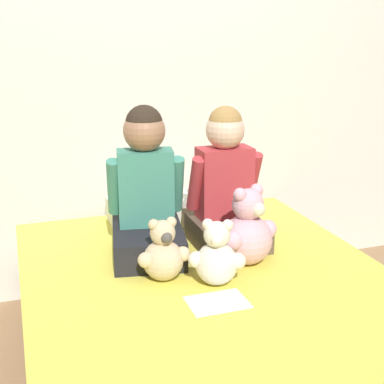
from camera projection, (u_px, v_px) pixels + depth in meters
ground_plane at (216, 384)px, 2.14m from camera, size 14.00×14.00×0.00m
wall_behind_bed at (146, 53)px, 2.70m from camera, size 8.00×0.06×2.50m
bed at (217, 337)px, 2.08m from camera, size 1.43×1.87×0.44m
child_on_left at (146, 195)px, 2.24m from camera, size 0.36×0.44×0.63m
child_on_right at (226, 187)px, 2.34m from camera, size 0.32×0.33×0.61m
teddy_bear_held_by_left_child at (163, 254)px, 2.03m from camera, size 0.21×0.16×0.25m
teddy_bear_held_by_right_child at (247, 232)px, 2.16m from camera, size 0.26×0.21×0.33m
teddy_bear_between_children at (217, 257)px, 2.00m from camera, size 0.20×0.16×0.26m
pillow_at_headboard at (163, 210)px, 2.68m from camera, size 0.53×0.31×0.11m
sign_card at (217, 302)px, 1.88m from camera, size 0.21×0.15×0.00m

